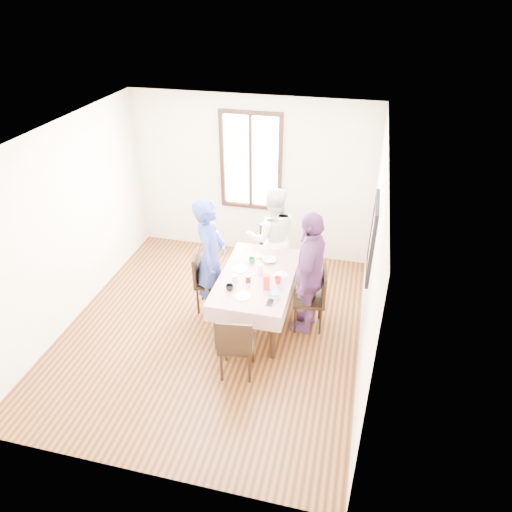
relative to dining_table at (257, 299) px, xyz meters
The scene contains 30 objects.
ground 0.75m from the dining_table, 148.02° to the right, with size 4.50×4.50×0.00m, color black.
back_wall 2.21m from the dining_table, 106.11° to the left, with size 4.00×4.00×0.00m, color beige.
right_wall 1.78m from the dining_table, 13.34° to the right, with size 4.50×4.50×0.00m, color beige.
window_frame 2.34m from the dining_table, 106.27° to the left, with size 1.02×0.06×1.62m, color black.
window_pane 2.35m from the dining_table, 106.19° to the left, with size 0.90×0.02×1.50m, color white.
art_poster 1.85m from the dining_table, ahead, with size 0.04×0.76×0.96m, color red.
dining_table is the anchor object (origin of this frame).
tablecloth 0.38m from the dining_table, 26.57° to the right, with size 0.98×1.62×0.01m, color #5B0A12.
chair_left 0.74m from the dining_table, 168.92° to the left, with size 0.42×0.42×0.91m, color black.
chair_right 0.72m from the dining_table, ahead, with size 0.42×0.42×0.91m, color black.
chair_far 1.03m from the dining_table, 90.00° to the left, with size 0.42×0.42×0.91m, color black.
chair_near 1.03m from the dining_table, 90.00° to the right, with size 0.42×0.42×0.91m, color black.
person_left 0.87m from the dining_table, 168.62° to the left, with size 0.63×0.42×1.74m, color navy.
person_far 1.10m from the dining_table, 90.00° to the left, with size 0.79×0.61×1.62m, color white.
person_right 0.86m from the dining_table, ahead, with size 1.03×0.43×1.77m, color #5D3368.
mug_black 0.65m from the dining_table, 122.64° to the right, with size 0.10×0.10×0.08m, color black.
mug_flag 0.54m from the dining_table, 18.73° to the right, with size 0.09×0.09×0.09m, color red.
mug_green 0.54m from the dining_table, 115.55° to the left, with size 0.10×0.10×0.08m, color #0C7226.
serving_bowl 0.57m from the dining_table, 76.72° to the left, with size 0.19×0.19×0.05m, color white.
juice_carton 0.60m from the dining_table, 55.40° to the right, with size 0.07×0.07×0.21m, color red.
butter_tub 0.68m from the dining_table, 52.40° to the right, with size 0.12×0.12×0.06m, color white.
jam_jar 0.48m from the dining_table, 113.35° to the right, with size 0.07×0.07×0.10m, color black.
drinking_glass 0.55m from the dining_table, 139.14° to the right, with size 0.07×0.07×0.11m, color silver.
smartphone 0.74m from the dining_table, 61.73° to the right, with size 0.07×0.15×0.01m, color black.
flower_vase 0.47m from the dining_table, 49.44° to the left, with size 0.07×0.07×0.15m, color silver.
plate_left 0.48m from the dining_table, 160.24° to the left, with size 0.20×0.20×0.01m, color white.
plate_right 0.50m from the dining_table, 13.54° to the left, with size 0.20×0.20×0.01m, color white.
plate_near 0.65m from the dining_table, 96.94° to the right, with size 0.20×0.20×0.01m, color white.
butter_lid 0.71m from the dining_table, 52.40° to the right, with size 0.12×0.12×0.01m, color blue.
flower_bunch 0.59m from the dining_table, 49.44° to the left, with size 0.09×0.09×0.10m, color yellow, non-canonical shape.
Camera 1 is at (1.76, -4.74, 4.27)m, focal length 32.75 mm.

